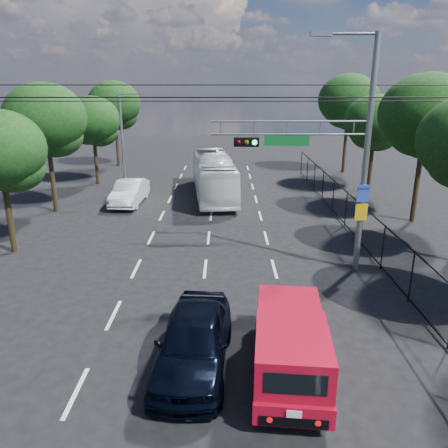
{
  "coord_description": "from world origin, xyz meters",
  "views": [
    {
      "loc": [
        0.88,
        -9.42,
        7.62
      ],
      "look_at": [
        0.83,
        5.62,
        2.8
      ],
      "focal_mm": 35.0,
      "sensor_mm": 36.0,
      "label": 1
    }
  ],
  "objects_px": {
    "signal_mast": "(337,147)",
    "navy_hatchback": "(194,340)",
    "white_van": "(130,192)",
    "red_pickup": "(290,343)",
    "white_bus": "(213,176)"
  },
  "relations": [
    {
      "from": "white_bus",
      "to": "red_pickup",
      "type": "bearing_deg",
      "value": -88.73
    },
    {
      "from": "navy_hatchback",
      "to": "white_bus",
      "type": "relative_size",
      "value": 0.46
    },
    {
      "from": "signal_mast",
      "to": "navy_hatchback",
      "type": "height_order",
      "value": "signal_mast"
    },
    {
      "from": "signal_mast",
      "to": "navy_hatchback",
      "type": "distance_m",
      "value": 9.71
    },
    {
      "from": "white_van",
      "to": "red_pickup",
      "type": "bearing_deg",
      "value": -63.1
    },
    {
      "from": "white_bus",
      "to": "white_van",
      "type": "distance_m",
      "value": 6.01
    },
    {
      "from": "signal_mast",
      "to": "red_pickup",
      "type": "distance_m",
      "value": 8.81
    },
    {
      "from": "signal_mast",
      "to": "white_bus",
      "type": "height_order",
      "value": "signal_mast"
    },
    {
      "from": "signal_mast",
      "to": "white_van",
      "type": "height_order",
      "value": "signal_mast"
    },
    {
      "from": "red_pickup",
      "to": "navy_hatchback",
      "type": "distance_m",
      "value": 2.65
    },
    {
      "from": "red_pickup",
      "to": "signal_mast",
      "type": "bearing_deg",
      "value": 69.74
    },
    {
      "from": "red_pickup",
      "to": "white_van",
      "type": "height_order",
      "value": "red_pickup"
    },
    {
      "from": "signal_mast",
      "to": "white_van",
      "type": "bearing_deg",
      "value": 135.02
    },
    {
      "from": "signal_mast",
      "to": "navy_hatchback",
      "type": "xyz_separation_m",
      "value": [
        -5.29,
        -6.84,
        -4.42
      ]
    },
    {
      "from": "signal_mast",
      "to": "white_bus",
      "type": "relative_size",
      "value": 0.9
    }
  ]
}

